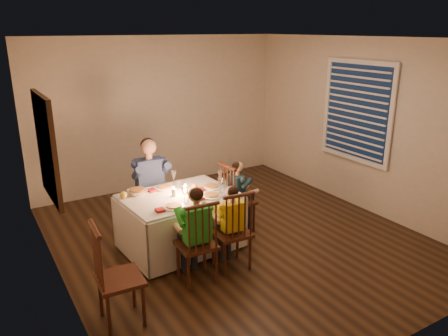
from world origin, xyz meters
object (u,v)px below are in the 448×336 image
dining_table (180,210)px  chair_near_left (197,280)px  child_teal (238,230)px  child_yellow (231,266)px  adult (153,228)px  chair_adult (153,228)px  chair_end (238,230)px  child_green (197,280)px  serving_bowl (137,192)px  chair_near_right (231,266)px  chair_extra (123,320)px

dining_table → chair_near_left: size_ratio=1.48×
dining_table → child_teal: (0.90, 0.04, -0.52)m
child_yellow → adult: bearing=-70.3°
chair_adult → chair_end: same height
chair_end → child_green: bearing=126.0°
chair_near_left → child_teal: (1.08, 0.83, 0.00)m
child_green → child_yellow: bearing=-170.5°
chair_near_left → dining_table: bearing=-98.8°
child_yellow → child_teal: bearing=-122.9°
chair_near_left → adult: size_ratio=0.76×
dining_table → serving_bowl: 0.58m
chair_adult → child_yellow: size_ratio=0.97×
chair_near_right → child_green: 0.49m
chair_adult → chair_extra: (-1.04, -1.78, 0.00)m
dining_table → adult: bearing=92.8°
chair_adult → adult: bearing=-86.1°
dining_table → chair_near_left: (-0.18, -0.79, -0.52)m
chair_end → child_yellow: 0.98m
child_yellow → chair_end: bearing=-122.9°
chair_extra → child_teal: bearing=-57.7°
child_green → child_yellow: child_green is taller
chair_extra → child_teal: size_ratio=1.04×
chair_adult → child_green: (-0.09, -1.51, 0.00)m
chair_near_right → child_green: bearing=10.1°
chair_adult → child_teal: 1.21m
child_yellow → dining_table: bearing=-62.9°
chair_near_left → child_yellow: child_yellow is taller
child_yellow → chair_near_left: bearing=10.1°
chair_near_right → child_green: size_ratio=0.89×
dining_table → chair_extra: (-1.13, -1.06, -0.52)m
adult → child_green: (-0.09, -1.51, 0.00)m
chair_near_right → child_teal: size_ratio=0.98×
dining_table → chair_adult: size_ratio=1.48×
chair_near_right → chair_end: (0.60, 0.78, 0.00)m
dining_table → serving_bowl: bearing=142.0°
chair_near_right → chair_end: same height
adult → child_green: adult is taller
child_green → serving_bowl: size_ratio=4.70×
chair_extra → child_green: size_ratio=0.93×
serving_bowl → child_yellow: bearing=-54.1°
chair_near_right → chair_end: bearing=-122.9°
chair_near_right → child_yellow: bearing=-0.0°
child_teal → chair_extra: bearing=116.9°
chair_adult → child_teal: child_teal is taller
chair_near_right → chair_extra: 1.47m
adult → child_green: size_ratio=1.17×
chair_extra → child_green: child_green is taller
dining_table → chair_near_left: dining_table is taller
child_green → child_teal: 1.36m
chair_end → child_yellow: (-0.60, -0.78, 0.00)m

